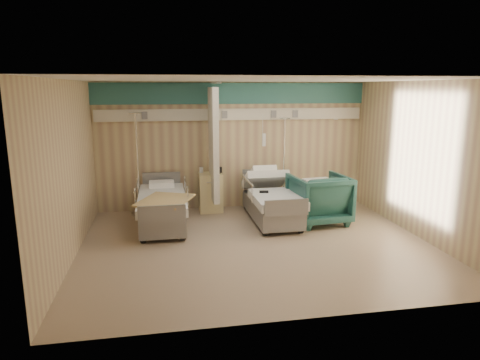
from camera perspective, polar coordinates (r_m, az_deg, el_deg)
name	(u,v)px	position (r m, az deg, el deg)	size (l,w,h in m)	color
ground	(256,244)	(7.54, 2.19, -8.57)	(6.00, 5.00, 0.00)	gray
room_walls	(252,136)	(7.33, 1.65, 5.85)	(6.04, 5.04, 2.82)	tan
bed_right	(272,206)	(8.78, 4.23, -3.41)	(1.00, 2.16, 0.63)	silver
bed_left	(162,211)	(8.51, -10.31, -4.07)	(1.00, 2.16, 0.63)	silver
bedside_cabinet	(211,192)	(9.41, -3.94, -1.65)	(0.50, 0.48, 0.85)	beige
visitor_armchair	(319,199)	(8.73, 10.46, -2.45)	(1.06, 1.09, 0.99)	#1F4E49
waffle_blanket	(320,173)	(8.63, 10.63, 0.97)	(0.56, 0.50, 0.06)	white
iv_stand_right	(283,190)	(9.71, 5.78, -1.28)	(0.36, 0.36, 2.03)	silver
iv_stand_left	(139,194)	(9.40, -13.28, -1.82)	(0.39, 0.39, 2.18)	silver
call_remote	(264,192)	(8.51, 3.20, -1.57)	(0.18, 0.08, 0.04)	black
tan_blanket	(165,200)	(7.98, -9.95, -2.68)	(0.83, 1.04, 0.04)	tan
toiletry_bag	(216,170)	(9.34, -3.21, 1.32)	(0.23, 0.15, 0.12)	black
white_cup	(201,170)	(9.40, -5.18, 1.35)	(0.08, 0.08, 0.12)	white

